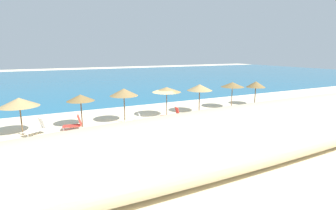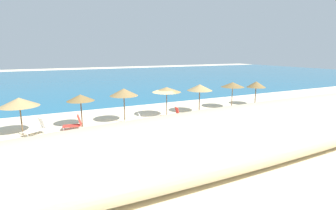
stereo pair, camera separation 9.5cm
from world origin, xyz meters
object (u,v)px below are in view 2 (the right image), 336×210
object	(u,v)px
lounge_chair_3	(172,115)
beach_umbrella_4	(200,87)
beach_umbrella_2	(124,92)
lounge_chair_0	(37,128)
lounge_chair_1	(74,124)
beach_umbrella_0	(19,102)
beach_umbrella_5	(233,85)
lounge_chair_2	(135,120)
beach_umbrella_1	(80,98)
cooler_box	(77,134)
beach_umbrella_6	(256,84)
beach_umbrella_3	(167,90)

from	to	relation	value
lounge_chair_3	beach_umbrella_4	bearing A→B (deg)	-65.96
beach_umbrella_2	lounge_chair_0	size ratio (longest dim) A/B	1.81
beach_umbrella_4	lounge_chair_1	world-z (taller)	beach_umbrella_4
beach_umbrella_0	beach_umbrella_2	size ratio (longest dim) A/B	0.94
beach_umbrella_2	beach_umbrella_5	distance (m)	11.87
lounge_chair_2	lounge_chair_3	size ratio (longest dim) A/B	0.92
beach_umbrella_1	cooler_box	bearing A→B (deg)	-108.27
lounge_chair_0	lounge_chair_3	distance (m)	10.66
lounge_chair_1	lounge_chair_3	bearing A→B (deg)	-84.42
beach_umbrella_2	lounge_chair_2	bearing A→B (deg)	-63.96
beach_umbrella_1	beach_umbrella_4	size ratio (longest dim) A/B	0.93
beach_umbrella_1	lounge_chair_3	xyz separation A→B (m)	(7.40, -1.27, -1.89)
beach_umbrella_1	beach_umbrella_0	bearing A→B (deg)	-177.14
beach_umbrella_1	beach_umbrella_6	xyz separation A→B (m)	(18.78, 0.33, -0.04)
beach_umbrella_3	beach_umbrella_5	size ratio (longest dim) A/B	1.00
beach_umbrella_4	lounge_chair_3	distance (m)	4.35
lounge_chair_3	beach_umbrella_1	bearing A→B (deg)	86.04
beach_umbrella_0	beach_umbrella_4	size ratio (longest dim) A/B	0.97
lounge_chair_0	cooler_box	distance (m)	2.96
beach_umbrella_3	cooler_box	size ratio (longest dim) A/B	5.04
beach_umbrella_0	beach_umbrella_1	xyz separation A→B (m)	(4.16, 0.21, -0.06)
beach_umbrella_4	beach_umbrella_5	world-z (taller)	beach_umbrella_4
beach_umbrella_6	lounge_chair_2	size ratio (longest dim) A/B	1.73
beach_umbrella_1	beach_umbrella_6	distance (m)	18.78
beach_umbrella_2	beach_umbrella_4	xyz separation A→B (m)	(7.62, 0.20, -0.09)
beach_umbrella_4	lounge_chair_3	world-z (taller)	beach_umbrella_4
lounge_chair_3	cooler_box	xyz separation A→B (m)	(-8.10, -0.85, -0.32)
beach_umbrella_2	lounge_chair_1	size ratio (longest dim) A/B	1.96
beach_umbrella_4	lounge_chair_0	bearing A→B (deg)	-177.73
beach_umbrella_6	lounge_chair_2	bearing A→B (deg)	-173.55
beach_umbrella_1	beach_umbrella_3	distance (m)	7.46
beach_umbrella_2	beach_umbrella_6	distance (m)	15.36
beach_umbrella_5	lounge_chair_2	size ratio (longest dim) A/B	1.80
beach_umbrella_1	lounge_chair_1	world-z (taller)	beach_umbrella_1
beach_umbrella_2	lounge_chair_3	size ratio (longest dim) A/B	1.73
beach_umbrella_0	beach_umbrella_3	xyz separation A→B (m)	(11.62, 0.08, 0.12)
lounge_chair_0	lounge_chair_2	world-z (taller)	lounge_chair_0
beach_umbrella_2	beach_umbrella_6	xyz separation A→B (m)	(15.35, 0.59, -0.27)
beach_umbrella_1	cooler_box	size ratio (longest dim) A/B	4.79
beach_umbrella_5	lounge_chair_3	distance (m)	8.27
beach_umbrella_5	cooler_box	size ratio (longest dim) A/B	5.04
beach_umbrella_2	beach_umbrella_4	bearing A→B (deg)	1.48
beach_umbrella_3	beach_umbrella_6	xyz separation A→B (m)	(11.32, 0.46, -0.21)
beach_umbrella_3	beach_umbrella_6	bearing A→B (deg)	2.35
lounge_chair_1	lounge_chair_2	distance (m)	4.69
beach_umbrella_1	beach_umbrella_3	world-z (taller)	beach_umbrella_3
beach_umbrella_1	beach_umbrella_5	distance (m)	15.29
beach_umbrella_1	beach_umbrella_3	xyz separation A→B (m)	(7.45, -0.13, 0.17)
lounge_chair_2	lounge_chair_0	bearing A→B (deg)	99.83
beach_umbrella_6	lounge_chair_3	size ratio (longest dim) A/B	1.58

